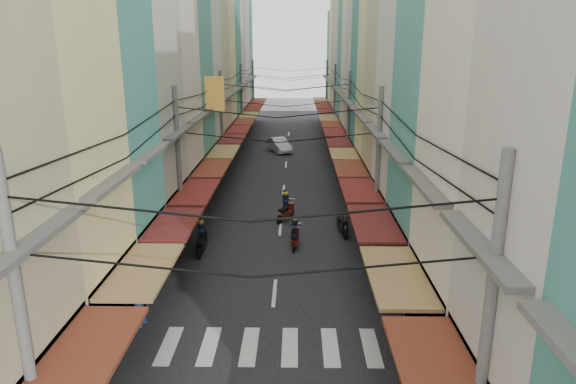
# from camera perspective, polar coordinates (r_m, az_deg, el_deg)

# --- Properties ---
(ground) EXTENTS (160.00, 160.00, 0.00)m
(ground) POSITION_cam_1_polar(r_m,az_deg,el_deg) (23.81, -1.31, -8.97)
(ground) COLOR slate
(ground) RESTS_ON ground
(road) EXTENTS (10.00, 80.00, 0.02)m
(road) POSITION_cam_1_polar(r_m,az_deg,el_deg) (42.77, -0.28, 2.44)
(road) COLOR black
(road) RESTS_ON ground
(sidewalk_left) EXTENTS (3.00, 80.00, 0.06)m
(sidewalk_left) POSITION_cam_1_polar(r_m,az_deg,el_deg) (43.39, -8.91, 2.47)
(sidewalk_left) COLOR gray
(sidewalk_left) RESTS_ON ground
(sidewalk_right) EXTENTS (3.00, 80.00, 0.06)m
(sidewalk_right) POSITION_cam_1_polar(r_m,az_deg,el_deg) (43.12, 8.39, 2.41)
(sidewalk_right) COLOR gray
(sidewalk_right) RESTS_ON ground
(crosswalk) EXTENTS (7.55, 2.40, 0.01)m
(crosswalk) POSITION_cam_1_polar(r_m,az_deg,el_deg) (18.53, -2.05, -16.76)
(crosswalk) COLOR silver
(crosswalk) RESTS_ON ground
(building_row_left) EXTENTS (7.80, 67.67, 23.70)m
(building_row_left) POSITION_cam_1_polar(r_m,az_deg,el_deg) (39.12, -12.52, 15.26)
(building_row_left) COLOR beige
(building_row_left) RESTS_ON ground
(building_row_right) EXTENTS (7.80, 68.98, 22.59)m
(building_row_right) POSITION_cam_1_polar(r_m,az_deg,el_deg) (38.65, 11.80, 14.75)
(building_row_right) COLOR teal
(building_row_right) RESTS_ON ground
(utility_poles) EXTENTS (10.20, 66.13, 8.20)m
(utility_poles) POSITION_cam_1_polar(r_m,az_deg,el_deg) (36.75, -0.46, 10.61)
(utility_poles) COLOR slate
(utility_poles) RESTS_ON ground
(white_car) EXTENTS (5.07, 3.43, 1.66)m
(white_car) POSITION_cam_1_polar(r_m,az_deg,el_deg) (50.34, -0.98, 4.50)
(white_car) COLOR silver
(white_car) RESTS_ON ground
(bicycle) EXTENTS (1.84, 1.25, 1.18)m
(bicycle) POSITION_cam_1_polar(r_m,az_deg,el_deg) (21.61, 13.45, -12.20)
(bicycle) COLOR black
(bicycle) RESTS_ON ground
(moving_scooters) EXTENTS (7.69, 6.91, 1.91)m
(moving_scooters) POSITION_cam_1_polar(r_m,az_deg,el_deg) (27.72, -1.59, -4.02)
(moving_scooters) COLOR black
(moving_scooters) RESTS_ON ground
(parked_scooters) EXTENTS (13.22, 15.63, 0.97)m
(parked_scooters) POSITION_cam_1_polar(r_m,az_deg,el_deg) (20.60, 12.18, -12.14)
(parked_scooters) COLOR black
(parked_scooters) RESTS_ON ground
(pedestrians) EXTENTS (12.34, 20.70, 2.26)m
(pedestrians) POSITION_cam_1_polar(r_m,az_deg,el_deg) (25.47, -10.70, -5.02)
(pedestrians) COLOR #261F2A
(pedestrians) RESTS_ON ground
(market_umbrella) EXTENTS (2.21, 2.21, 2.33)m
(market_umbrella) POSITION_cam_1_polar(r_m,az_deg,el_deg) (18.56, 20.00, -10.58)
(market_umbrella) COLOR #B2B2B7
(market_umbrella) RESTS_ON ground
(traffic_sign) EXTENTS (0.10, 0.66, 3.03)m
(traffic_sign) POSITION_cam_1_polar(r_m,az_deg,el_deg) (22.11, 11.05, -5.05)
(traffic_sign) COLOR slate
(traffic_sign) RESTS_ON ground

